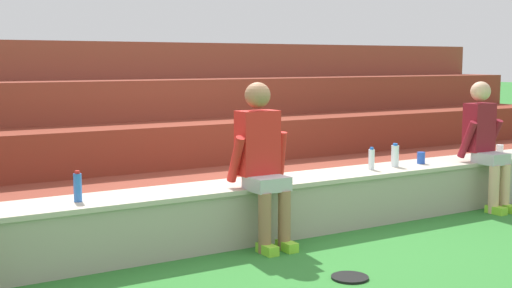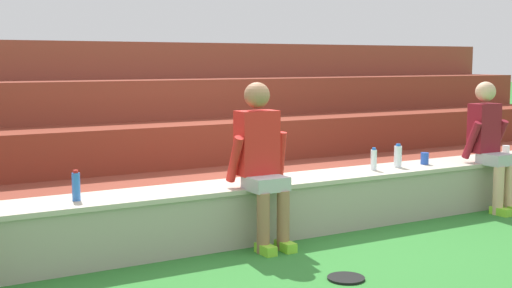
{
  "view_description": "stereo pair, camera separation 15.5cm",
  "coord_description": "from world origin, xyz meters",
  "px_view_note": "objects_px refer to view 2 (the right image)",
  "views": [
    {
      "loc": [
        -3.39,
        -4.89,
        1.6
      ],
      "look_at": [
        -0.22,
        0.27,
        0.86
      ],
      "focal_mm": 47.69,
      "sensor_mm": 36.0,
      "label": 1
    },
    {
      "loc": [
        -3.26,
        -4.97,
        1.6
      ],
      "look_at": [
        -0.22,
        0.27,
        0.86
      ],
      "focal_mm": 47.69,
      "sensor_mm": 36.0,
      "label": 2
    }
  ],
  "objects_px": {
    "plastic_cup_left_end": "(425,158)",
    "frisbee": "(346,278)",
    "person_left_of_center": "(261,159)",
    "water_bottle_near_left": "(398,156)",
    "person_center": "(490,142)",
    "water_bottle_mid_right": "(76,186)",
    "water_bottle_center_gap": "(374,160)",
    "plastic_cup_right_end": "(506,150)"
  },
  "relations": [
    {
      "from": "person_center",
      "to": "water_bottle_near_left",
      "type": "distance_m",
      "value": 1.1
    },
    {
      "from": "plastic_cup_left_end",
      "to": "person_left_of_center",
      "type": "bearing_deg",
      "value": -172.75
    },
    {
      "from": "person_center",
      "to": "frisbee",
      "type": "relative_size",
      "value": 4.97
    },
    {
      "from": "water_bottle_center_gap",
      "to": "frisbee",
      "type": "distance_m",
      "value": 2.03
    },
    {
      "from": "person_center",
      "to": "plastic_cup_left_end",
      "type": "bearing_deg",
      "value": 158.38
    },
    {
      "from": "person_left_of_center",
      "to": "plastic_cup_right_end",
      "type": "xyz_separation_m",
      "value": [
        3.48,
        0.31,
        -0.2
      ]
    },
    {
      "from": "water_bottle_mid_right",
      "to": "water_bottle_near_left",
      "type": "distance_m",
      "value": 3.32
    },
    {
      "from": "person_left_of_center",
      "to": "frisbee",
      "type": "bearing_deg",
      "value": -86.22
    },
    {
      "from": "water_bottle_near_left",
      "to": "frisbee",
      "type": "xyz_separation_m",
      "value": [
        -1.72,
        -1.37,
        -0.62
      ]
    },
    {
      "from": "water_bottle_near_left",
      "to": "person_center",
      "type": "bearing_deg",
      "value": -13.82
    },
    {
      "from": "water_bottle_mid_right",
      "to": "plastic_cup_left_end",
      "type": "height_order",
      "value": "water_bottle_mid_right"
    },
    {
      "from": "person_left_of_center",
      "to": "water_bottle_near_left",
      "type": "xyz_separation_m",
      "value": [
        1.79,
        0.27,
        -0.14
      ]
    },
    {
      "from": "person_left_of_center",
      "to": "water_bottle_mid_right",
      "type": "height_order",
      "value": "person_left_of_center"
    },
    {
      "from": "water_bottle_mid_right",
      "to": "plastic_cup_right_end",
      "type": "bearing_deg",
      "value": 0.7
    },
    {
      "from": "plastic_cup_right_end",
      "to": "frisbee",
      "type": "bearing_deg",
      "value": -157.38
    },
    {
      "from": "person_left_of_center",
      "to": "plastic_cup_left_end",
      "type": "bearing_deg",
      "value": 7.25
    },
    {
      "from": "person_left_of_center",
      "to": "person_center",
      "type": "height_order",
      "value": "person_left_of_center"
    },
    {
      "from": "person_center",
      "to": "plastic_cup_left_end",
      "type": "relative_size",
      "value": 11.04
    },
    {
      "from": "water_bottle_near_left",
      "to": "water_bottle_mid_right",
      "type": "bearing_deg",
      "value": -179.73
    },
    {
      "from": "water_bottle_mid_right",
      "to": "frisbee",
      "type": "bearing_deg",
      "value": -40.21
    },
    {
      "from": "plastic_cup_right_end",
      "to": "plastic_cup_left_end",
      "type": "height_order",
      "value": "plastic_cup_left_end"
    },
    {
      "from": "person_left_of_center",
      "to": "water_bottle_near_left",
      "type": "height_order",
      "value": "person_left_of_center"
    },
    {
      "from": "plastic_cup_left_end",
      "to": "water_bottle_mid_right",
      "type": "bearing_deg",
      "value": -179.63
    },
    {
      "from": "water_bottle_near_left",
      "to": "plastic_cup_left_end",
      "type": "bearing_deg",
      "value": 1.27
    },
    {
      "from": "water_bottle_mid_right",
      "to": "frisbee",
      "type": "xyz_separation_m",
      "value": [
        1.61,
        -1.36,
        -0.62
      ]
    },
    {
      "from": "person_left_of_center",
      "to": "plastic_cup_left_end",
      "type": "distance_m",
      "value": 2.2
    },
    {
      "from": "plastic_cup_right_end",
      "to": "plastic_cup_left_end",
      "type": "distance_m",
      "value": 1.31
    },
    {
      "from": "water_bottle_center_gap",
      "to": "plastic_cup_left_end",
      "type": "xyz_separation_m",
      "value": [
        0.72,
        0.03,
        -0.04
      ]
    },
    {
      "from": "plastic_cup_right_end",
      "to": "water_bottle_mid_right",
      "type": "bearing_deg",
      "value": -179.3
    },
    {
      "from": "person_left_of_center",
      "to": "person_center",
      "type": "distance_m",
      "value": 2.85
    },
    {
      "from": "person_left_of_center",
      "to": "plastic_cup_right_end",
      "type": "height_order",
      "value": "person_left_of_center"
    },
    {
      "from": "water_bottle_center_gap",
      "to": "plastic_cup_left_end",
      "type": "bearing_deg",
      "value": 2.32
    },
    {
      "from": "water_bottle_mid_right",
      "to": "frisbee",
      "type": "relative_size",
      "value": 0.87
    },
    {
      "from": "person_left_of_center",
      "to": "water_bottle_mid_right",
      "type": "bearing_deg",
      "value": 170.67
    },
    {
      "from": "water_bottle_center_gap",
      "to": "water_bottle_near_left",
      "type": "bearing_deg",
      "value": 3.5
    },
    {
      "from": "water_bottle_center_gap",
      "to": "plastic_cup_left_end",
      "type": "relative_size",
      "value": 1.82
    },
    {
      "from": "person_center",
      "to": "water_bottle_near_left",
      "type": "bearing_deg",
      "value": 166.18
    },
    {
      "from": "water_bottle_center_gap",
      "to": "person_left_of_center",
      "type": "bearing_deg",
      "value": -170.35
    },
    {
      "from": "frisbee",
      "to": "person_center",
      "type": "bearing_deg",
      "value": 21.82
    },
    {
      "from": "water_bottle_mid_right",
      "to": "water_bottle_center_gap",
      "type": "xyz_separation_m",
      "value": [
        2.99,
        -0.0,
        -0.01
      ]
    },
    {
      "from": "plastic_cup_left_end",
      "to": "plastic_cup_right_end",
      "type": "bearing_deg",
      "value": 1.64
    },
    {
      "from": "plastic_cup_left_end",
      "to": "frisbee",
      "type": "distance_m",
      "value": 2.58
    }
  ]
}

